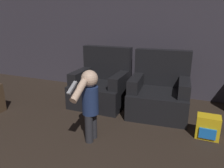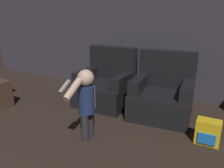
{
  "view_description": "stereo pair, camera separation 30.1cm",
  "coord_description": "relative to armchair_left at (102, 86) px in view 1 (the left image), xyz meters",
  "views": [
    {
      "loc": [
        1.23,
        0.39,
        1.49
      ],
      "look_at": [
        0.13,
        3.06,
        0.58
      ],
      "focal_mm": 35.0,
      "sensor_mm": 36.0,
      "label": 1
    },
    {
      "loc": [
        1.5,
        0.52,
        1.49
      ],
      "look_at": [
        0.13,
        3.06,
        0.58
      ],
      "focal_mm": 35.0,
      "sensor_mm": 36.0,
      "label": 2
    }
  ],
  "objects": [
    {
      "name": "person_toddler",
      "position": [
        0.38,
        -1.15,
        0.21
      ],
      "size": [
        0.2,
        0.61,
        0.9
      ],
      "rotation": [
        0.0,
        0.0,
        1.58
      ],
      "color": "#28282D",
      "rests_on": "ground_plane"
    },
    {
      "name": "armchair_left",
      "position": [
        0.0,
        0.0,
        0.0
      ],
      "size": [
        0.89,
        0.82,
        0.97
      ],
      "rotation": [
        0.0,
        0.0,
        0.01
      ],
      "color": "black",
      "rests_on": "ground_plane"
    },
    {
      "name": "armchair_right",
      "position": [
        1.0,
        -0.0,
        0.0
      ],
      "size": [
        0.95,
        0.88,
        0.97
      ],
      "rotation": [
        0.0,
        0.0,
        0.09
      ],
      "color": "black",
      "rests_on": "ground_plane"
    },
    {
      "name": "wall_back",
      "position": [
        0.31,
        0.84,
        0.98
      ],
      "size": [
        8.4,
        0.05,
        2.6
      ],
      "color": "#3D3842",
      "rests_on": "ground_plane"
    },
    {
      "name": "toy_backpack",
      "position": [
        1.72,
        -0.54,
        -0.18
      ],
      "size": [
        0.28,
        0.2,
        0.3
      ],
      "color": "yellow",
      "rests_on": "ground_plane"
    }
  ]
}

